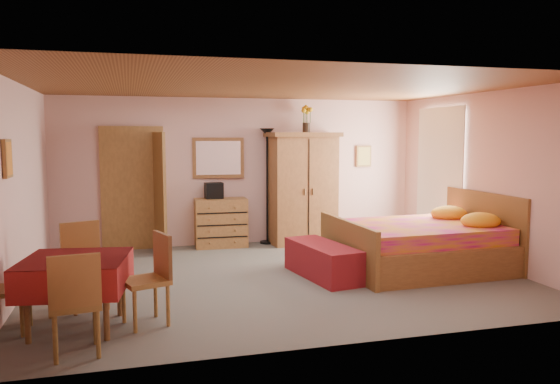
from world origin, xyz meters
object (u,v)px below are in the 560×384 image
object	(u,v)px
wardrobe	(303,188)
bed	(419,232)
dining_table	(76,293)
chair_west	(7,289)
wall_mirror	(218,158)
chair_south	(75,303)
chest_of_drawers	(221,223)
chair_north	(86,266)
bench	(323,261)
floor_lamp	(267,186)
stereo	(214,191)
chair_east	(145,280)
sunflower_vase	(306,119)

from	to	relation	value
wardrobe	bed	world-z (taller)	wardrobe
dining_table	chair_west	xyz separation A→B (m)	(-0.64, 0.07, 0.07)
wall_mirror	chair_south	distance (m)	5.08
bed	chair_west	bearing A→B (deg)	-168.45
wall_mirror	dining_table	world-z (taller)	wall_mirror
chest_of_drawers	chair_north	size ratio (longest dim) A/B	0.93
dining_table	chair_west	bearing A→B (deg)	174.14
chair_south	chair_north	distance (m)	1.34
bed	chair_north	distance (m)	4.58
bench	chair_south	world-z (taller)	chair_south
wall_mirror	wardrobe	bearing A→B (deg)	-8.43
chest_of_drawers	floor_lamp	xyz separation A→B (m)	(0.86, 0.08, 0.61)
bed	chair_west	xyz separation A→B (m)	(-5.23, -1.23, -0.11)
stereo	wardrobe	size ratio (longest dim) A/B	0.15
chest_of_drawers	chair_east	xyz separation A→B (m)	(-1.39, -3.71, 0.05)
dining_table	sunflower_vase	bearing A→B (deg)	45.13
chair_south	chair_east	distance (m)	0.88
bench	stereo	bearing A→B (deg)	114.60
bench	wardrobe	bearing A→B (deg)	78.85
wardrobe	chair_south	bearing A→B (deg)	-133.54
wardrobe	chair_east	size ratio (longest dim) A/B	2.12
chair_north	dining_table	bearing A→B (deg)	65.88
wardrobe	chair_north	world-z (taller)	wardrobe
wardrobe	dining_table	world-z (taller)	wardrobe
sunflower_vase	bed	bearing A→B (deg)	-68.00
chest_of_drawers	wardrobe	bearing A→B (deg)	-1.44
wall_mirror	sunflower_vase	size ratio (longest dim) A/B	1.87
chair_west	bench	bearing A→B (deg)	111.28
bench	chair_south	distance (m)	3.60
chair_west	stereo	bearing A→B (deg)	148.21
floor_lamp	wardrobe	size ratio (longest dim) A/B	1.04
stereo	floor_lamp	world-z (taller)	floor_lamp
stereo	chair_south	distance (m)	4.80
wall_mirror	chair_north	size ratio (longest dim) A/B	0.94
bench	dining_table	world-z (taller)	dining_table
chair_south	chair_west	size ratio (longest dim) A/B	1.08
bed	chair_south	bearing A→B (deg)	-158.09
stereo	chest_of_drawers	bearing A→B (deg)	-24.16
chest_of_drawers	floor_lamp	distance (m)	1.05
chair_east	chest_of_drawers	bearing A→B (deg)	-38.85
dining_table	chair_north	size ratio (longest dim) A/B	1.03
bed	dining_table	bearing A→B (deg)	-165.91
chair_south	chair_west	distance (m)	1.02
dining_table	chair_south	world-z (taller)	chair_south
chest_of_drawers	floor_lamp	bearing A→B (deg)	7.82
chair_north	chair_east	bearing A→B (deg)	111.16
chair_north	chair_south	bearing A→B (deg)	70.34
wall_mirror	chest_of_drawers	bearing A→B (deg)	-86.72
stereo	bench	xyz separation A→B (m)	(1.12, -2.46, -0.76)
sunflower_vase	dining_table	distance (m)	5.48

